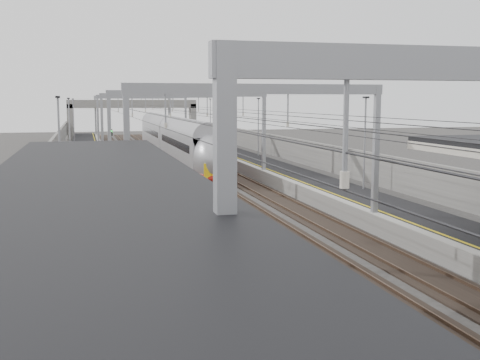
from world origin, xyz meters
TOP-DOWN VIEW (x-y plane):
  - platform_left at (-8.00, 45.00)m, footprint 4.00×120.00m
  - platform_right at (8.00, 45.00)m, footprint 4.00×120.00m
  - tracks at (0.00, 45.00)m, footprint 11.40×140.00m
  - overhead_line at (0.00, 51.62)m, footprint 13.00×140.00m
  - canopy_left at (-8.02, 2.99)m, footprint 4.40×30.00m
  - overbridge at (0.00, 100.00)m, footprint 22.00×2.20m
  - wall_left at (-11.20, 45.00)m, footprint 0.30×120.00m
  - wall_right at (11.20, 45.00)m, footprint 0.30×120.00m
  - train at (1.50, 61.03)m, footprint 2.54×46.34m
  - signal_green at (-5.20, 65.51)m, footprint 0.32×0.32m
  - signal_red_near at (3.20, 63.97)m, footprint 0.32×0.32m
  - signal_red_far at (5.40, 66.84)m, footprint 0.32×0.32m

SIDE VIEW (x-z plane):
  - tracks at x=0.00m, z-range -0.05..0.15m
  - platform_left at x=-8.00m, z-range 0.00..1.00m
  - platform_right at x=8.00m, z-range 0.00..1.00m
  - wall_left at x=-11.20m, z-range 0.00..3.20m
  - wall_right at x=11.20m, z-range 0.00..3.20m
  - train at x=1.50m, z-range -0.03..4.00m
  - signal_green at x=-5.20m, z-range 0.68..4.15m
  - signal_red_near at x=3.20m, z-range 0.68..4.15m
  - signal_red_far at x=5.40m, z-range 0.68..4.15m
  - canopy_left at x=-8.02m, z-range 2.97..7.21m
  - overbridge at x=0.00m, z-range 1.86..8.76m
  - overhead_line at x=0.00m, z-range 2.84..9.44m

